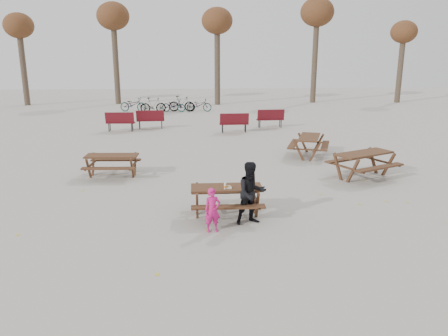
{
  "coord_description": "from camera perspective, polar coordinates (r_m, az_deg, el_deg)",
  "views": [
    {
      "loc": [
        -0.75,
        -10.51,
        4.08
      ],
      "look_at": [
        0.0,
        1.0,
        1.0
      ],
      "focal_mm": 35.0,
      "sensor_mm": 36.0,
      "label": 1
    }
  ],
  "objects": [
    {
      "name": "bread_roll",
      "position": [
        10.9,
        0.53,
        -2.38
      ],
      "size": [
        0.14,
        0.06,
        0.05
      ],
      "primitive_type": "ellipsoid",
      "color": "tan",
      "rests_on": "food_tray"
    },
    {
      "name": "picnic_table_far",
      "position": [
        17.84,
        11.02,
        2.79
      ],
      "size": [
        2.07,
        2.29,
        0.81
      ],
      "primitive_type": null,
      "rotation": [
        0.0,
        0.0,
        1.23
      ],
      "color": "#342113",
      "rests_on": "ground"
    },
    {
      "name": "ground",
      "position": [
        11.3,
        0.33,
        -6.21
      ],
      "size": [
        80.0,
        80.0,
        0.0
      ],
      "primitive_type": "plane",
      "color": "gray",
      "rests_on": "ground"
    },
    {
      "name": "bicycle_row",
      "position": [
        31.11,
        -7.54,
        8.2
      ],
      "size": [
        6.54,
        1.68,
        1.09
      ],
      "color": "black",
      "rests_on": "ground"
    },
    {
      "name": "soda_bottle",
      "position": [
        10.85,
        0.16,
        -2.39
      ],
      "size": [
        0.07,
        0.07,
        0.17
      ],
      "color": "silver",
      "rests_on": "main_picnic_table"
    },
    {
      "name": "food_tray",
      "position": [
        10.91,
        0.52,
        -2.59
      ],
      "size": [
        0.18,
        0.11,
        0.03
      ],
      "primitive_type": "cube",
      "color": "white",
      "rests_on": "main_picnic_table"
    },
    {
      "name": "picnic_table_east",
      "position": [
        15.24,
        17.75,
        0.36
      ],
      "size": [
        2.5,
        2.33,
        0.86
      ],
      "primitive_type": null,
      "rotation": [
        0.0,
        0.0,
        0.46
      ],
      "color": "#342113",
      "rests_on": "ground"
    },
    {
      "name": "tree_row",
      "position": [
        35.77,
        -1.13,
        18.32
      ],
      "size": [
        32.17,
        3.52,
        8.26
      ],
      "color": "#382B21",
      "rests_on": "ground"
    },
    {
      "name": "adult",
      "position": [
        10.57,
        3.6,
        -3.3
      ],
      "size": [
        0.88,
        0.77,
        1.55
      ],
      "primitive_type": "imported",
      "rotation": [
        0.0,
        0.0,
        0.28
      ],
      "color": "black",
      "rests_on": "ground"
    },
    {
      "name": "fallen_leaves",
      "position": [
        13.69,
        1.68,
        -2.38
      ],
      "size": [
        11.0,
        11.0,
        0.01
      ],
      "primitive_type": null,
      "color": "gold",
      "rests_on": "ground"
    },
    {
      "name": "main_picnic_table",
      "position": [
        11.1,
        0.34,
        -3.39
      ],
      "size": [
        1.8,
        1.45,
        0.78
      ],
      "color": "#342113",
      "rests_on": "ground"
    },
    {
      "name": "picnic_table_north",
      "position": [
        15.15,
        -14.38,
        0.29
      ],
      "size": [
        1.78,
        1.46,
        0.74
      ],
      "primitive_type": null,
      "rotation": [
        0.0,
        0.0,
        -0.05
      ],
      "color": "#342113",
      "rests_on": "ground"
    },
    {
      "name": "park_bench_row",
      "position": [
        23.62,
        -3.92,
        6.23
      ],
      "size": [
        9.67,
        2.01,
        1.03
      ],
      "color": "maroon",
      "rests_on": "ground"
    },
    {
      "name": "child",
      "position": [
        10.16,
        -1.52,
        -5.54
      ],
      "size": [
        0.43,
        0.33,
        1.05
      ],
      "primitive_type": "imported",
      "rotation": [
        0.0,
        0.0,
        0.23
      ],
      "color": "#C9196F",
      "rests_on": "ground"
    }
  ]
}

